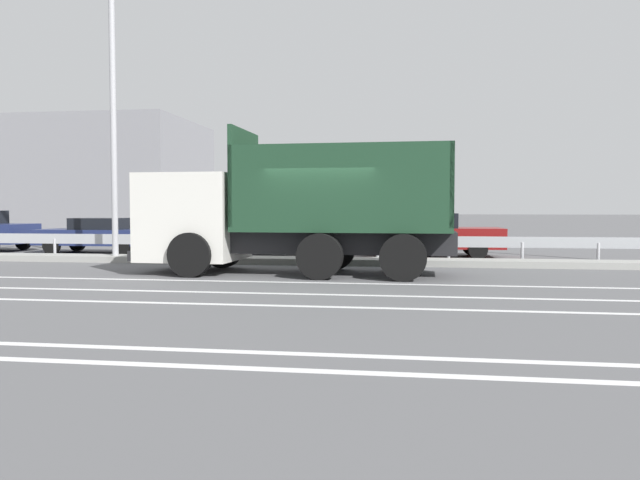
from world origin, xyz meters
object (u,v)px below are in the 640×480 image
street_lamp_1 (111,95)px  parked_car_4 (259,233)px  dump_truck (259,221)px  median_road_sign (402,223)px  parked_car_3 (99,235)px  parked_car_5 (429,235)px

street_lamp_1 → parked_car_4: 6.42m
street_lamp_1 → parked_car_4: bearing=41.0°
dump_truck → parked_car_4: size_ratio=1.79×
dump_truck → median_road_sign: dump_truck is taller
street_lamp_1 → parked_car_4: street_lamp_1 is taller
median_road_sign → parked_car_4: bearing=148.7°
median_road_sign → street_lamp_1: size_ratio=0.25×
parked_car_3 → parked_car_5: size_ratio=0.92×
dump_truck → parked_car_5: size_ratio=1.64×
median_road_sign → parked_car_5: bearing=75.7°
street_lamp_1 → median_road_sign: bearing=1.6°
parked_car_3 → parked_car_4: (5.96, -0.26, 0.10)m
parked_car_4 → parked_car_3: bearing=-91.3°
median_road_sign → parked_car_3: bearing=163.4°
dump_truck → parked_car_5: 7.35m
parked_car_4 → parked_car_5: 5.70m
dump_truck → parked_car_4: dump_truck is taller
street_lamp_1 → parked_car_5: (9.37, 3.51, -4.21)m
parked_car_3 → street_lamp_1: bearing=-145.2°
median_road_sign → parked_car_4: size_ratio=0.52×
median_road_sign → parked_car_3: 11.30m
dump_truck → parked_car_3: (-7.36, 5.89, -0.62)m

